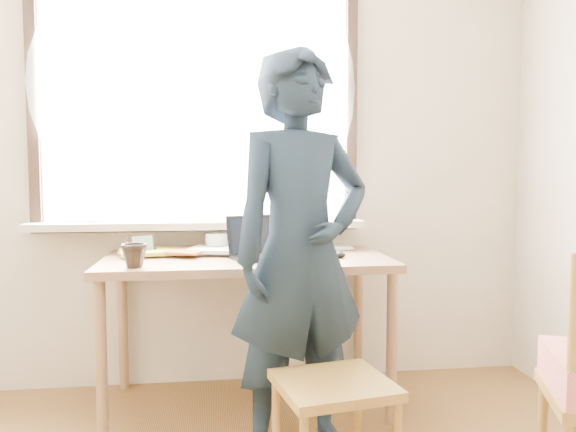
{
  "coord_description": "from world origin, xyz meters",
  "views": [
    {
      "loc": [
        -0.13,
        -1.25,
        1.22
      ],
      "look_at": [
        0.17,
        0.95,
        1.05
      ],
      "focal_mm": 35.0,
      "sensor_mm": 36.0,
      "label": 1
    }
  ],
  "objects": [
    {
      "name": "desk_clutter",
      "position": [
        -0.35,
        1.82,
        0.81
      ],
      "size": [
        0.58,
        0.53,
        0.04
      ],
      "color": "gold",
      "rests_on": "desk"
    },
    {
      "name": "mug_white",
      "position": [
        -0.1,
        1.83,
        0.84
      ],
      "size": [
        0.19,
        0.19,
        0.1
      ],
      "primitive_type": "imported",
      "rotation": [
        0.0,
        0.0,
        0.78
      ],
      "color": "white",
      "rests_on": "desk"
    },
    {
      "name": "desk",
      "position": [
        0.05,
        1.63,
        0.7
      ],
      "size": [
        1.47,
        0.73,
        0.79
      ],
      "color": "#8C6646",
      "rests_on": "ground"
    },
    {
      "name": "laptop",
      "position": [
        0.12,
        1.59,
        0.84
      ],
      "size": [
        0.38,
        0.34,
        0.21
      ],
      "color": "black",
      "rests_on": "desk"
    },
    {
      "name": "picture_frame",
      "position": [
        -0.49,
        1.73,
        0.84
      ],
      "size": [
        0.13,
        0.08,
        0.11
      ],
      "color": "black",
      "rests_on": "desk"
    },
    {
      "name": "mouse",
      "position": [
        0.51,
        1.53,
        0.8
      ],
      "size": [
        0.08,
        0.06,
        0.03
      ],
      "primitive_type": "ellipsoid",
      "color": "black",
      "rests_on": "desk"
    },
    {
      "name": "book_a",
      "position": [
        -0.42,
        1.83,
        0.8
      ],
      "size": [
        0.24,
        0.29,
        0.02
      ],
      "primitive_type": "imported",
      "rotation": [
        0.0,
        0.0,
        0.26
      ],
      "color": "white",
      "rests_on": "desk"
    },
    {
      "name": "room_shell",
      "position": [
        -0.02,
        0.2,
        1.64
      ],
      "size": [
        3.52,
        4.02,
        2.61
      ],
      "color": "beige",
      "rests_on": "ground"
    },
    {
      "name": "work_chair",
      "position": [
        0.33,
        0.79,
        0.36
      ],
      "size": [
        0.48,
        0.47,
        0.43
      ],
      "color": "olive",
      "rests_on": "ground"
    },
    {
      "name": "mug_dark",
      "position": [
        -0.48,
        1.37,
        0.84
      ],
      "size": [
        0.12,
        0.12,
        0.11
      ],
      "primitive_type": "imported",
      "rotation": [
        0.0,
        0.0,
        0.02
      ],
      "color": "black",
      "rests_on": "desk"
    },
    {
      "name": "book_b",
      "position": [
        0.48,
        1.9,
        0.79
      ],
      "size": [
        0.18,
        0.24,
        0.02
      ],
      "primitive_type": "imported",
      "rotation": [
        0.0,
        0.0,
        -0.0
      ],
      "color": "white",
      "rests_on": "desk"
    },
    {
      "name": "person",
      "position": [
        0.25,
        1.09,
        0.87
      ],
      "size": [
        0.74,
        0.59,
        1.74
      ],
      "primitive_type": "imported",
      "rotation": [
        0.0,
        0.0,
        0.32
      ],
      "color": "black",
      "rests_on": "ground"
    }
  ]
}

